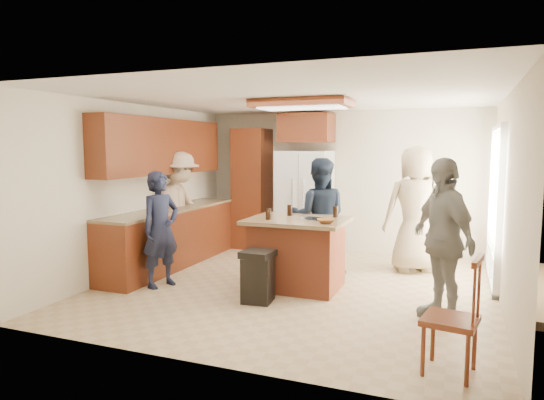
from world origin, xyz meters
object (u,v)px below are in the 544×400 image
at_px(person_front_left, 161,229).
at_px(spindle_chair, 453,320).
at_px(person_behind_right, 415,209).
at_px(kitchen_island, 297,253).
at_px(person_side_right, 442,239).
at_px(person_counter, 179,208).
at_px(trash_bin, 258,276).
at_px(refrigerator, 305,202).
at_px(person_behind_left, 319,217).

distance_m(person_front_left, spindle_chair, 3.92).
bearing_deg(person_behind_right, spindle_chair, 77.19).
height_order(person_front_left, kitchen_island, person_front_left).
bearing_deg(person_side_right, person_front_left, -123.68).
bearing_deg(person_counter, person_behind_right, -69.62).
bearing_deg(trash_bin, person_behind_right, 53.76).
bearing_deg(person_front_left, person_behind_right, -36.34).
distance_m(person_behind_right, kitchen_island, 2.06).
bearing_deg(person_counter, person_front_left, -150.58).
height_order(person_behind_right, trash_bin, person_behind_right).
bearing_deg(refrigerator, spindle_chair, -57.78).
distance_m(person_behind_left, trash_bin, 1.61).
bearing_deg(person_behind_left, kitchen_island, 70.02).
bearing_deg(spindle_chair, trash_bin, 152.71).
bearing_deg(person_behind_left, person_side_right, 129.77).
height_order(person_front_left, person_behind_right, person_behind_right).
relative_size(person_counter, refrigerator, 1.00).
bearing_deg(person_behind_right, kitchen_island, 24.11).
xyz_separation_m(kitchen_island, trash_bin, (-0.25, -0.74, -0.16)).
height_order(person_side_right, refrigerator, refrigerator).
bearing_deg(kitchen_island, refrigerator, 105.02).
height_order(person_behind_left, person_counter, person_counter).
height_order(person_side_right, spindle_chair, person_side_right).
height_order(person_behind_right, person_counter, person_behind_right).
xyz_separation_m(person_behind_left, person_counter, (-2.30, -0.08, 0.04)).
distance_m(refrigerator, spindle_chair, 4.78).
bearing_deg(person_side_right, spindle_chair, -28.03).
xyz_separation_m(person_front_left, person_behind_left, (1.80, 1.33, 0.08)).
bearing_deg(kitchen_island, person_counter, 163.64).
bearing_deg(refrigerator, person_behind_left, -64.96).
bearing_deg(person_behind_left, person_behind_right, -163.91).
xyz_separation_m(person_counter, spindle_chair, (4.19, -2.54, -0.45)).
bearing_deg(refrigerator, trash_bin, -83.69).
bearing_deg(person_behind_left, refrigerator, -78.55).
height_order(refrigerator, spindle_chair, refrigerator).
xyz_separation_m(person_side_right, kitchen_island, (-1.82, 0.56, -0.41)).
relative_size(person_side_right, trash_bin, 2.79).
bearing_deg(person_side_right, person_behind_left, -160.96).
distance_m(refrigerator, kitchen_island, 2.25).
relative_size(person_front_left, person_behind_right, 0.82).
bearing_deg(person_front_left, trash_bin, -75.85).
relative_size(person_behind_right, kitchen_island, 1.48).
xyz_separation_m(person_behind_left, person_behind_right, (1.28, 0.73, 0.09)).
height_order(person_counter, refrigerator, same).
xyz_separation_m(person_behind_right, kitchen_island, (-1.36, -1.47, -0.47)).
xyz_separation_m(person_front_left, person_counter, (-0.50, 1.25, 0.13)).
distance_m(person_side_right, person_counter, 4.22).
height_order(kitchen_island, trash_bin, kitchen_island).
distance_m(person_behind_left, person_side_right, 2.16).
distance_m(kitchen_island, spindle_chair, 2.73).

